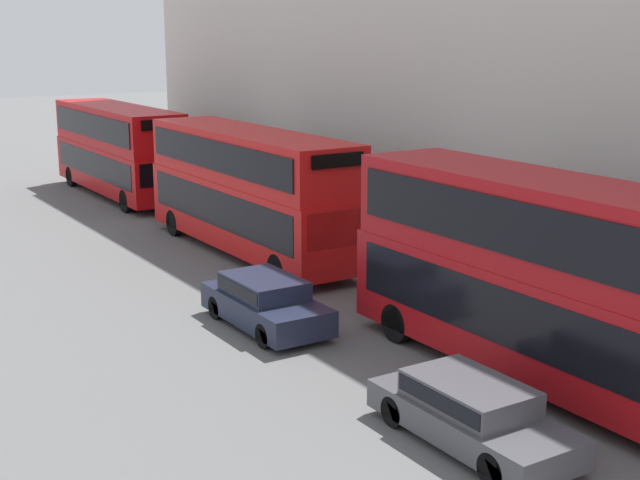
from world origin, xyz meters
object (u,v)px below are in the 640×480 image
object	(u,v)px
bus_second_in_queue	(249,186)
bus_third_in_queue	(118,147)
bus_leading	(556,276)
car_dark_sedan	(471,411)
car_hatchback	(265,301)

from	to	relation	value
bus_second_in_queue	bus_third_in_queue	xyz separation A→B (m)	(-0.00, 13.10, -0.06)
bus_leading	car_dark_sedan	xyz separation A→B (m)	(-3.40, -1.21, -1.87)
bus_leading	bus_third_in_queue	size ratio (longest dim) A/B	1.04
bus_leading	bus_second_in_queue	size ratio (longest dim) A/B	1.01
bus_leading	car_hatchback	distance (m)	7.89
bus_second_in_queue	car_dark_sedan	world-z (taller)	bus_second_in_queue
bus_third_in_queue	car_dark_sedan	bearing A→B (deg)	-96.81
bus_leading	bus_third_in_queue	world-z (taller)	bus_leading
car_dark_sedan	car_hatchback	world-z (taller)	car_hatchback
bus_leading	car_dark_sedan	world-z (taller)	bus_leading
bus_leading	car_dark_sedan	size ratio (longest dim) A/B	2.56
bus_leading	bus_third_in_queue	bearing A→B (deg)	90.00
bus_second_in_queue	car_hatchback	size ratio (longest dim) A/B	2.64
bus_third_in_queue	car_hatchback	bearing A→B (deg)	-99.47
bus_third_in_queue	car_dark_sedan	size ratio (longest dim) A/B	2.46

